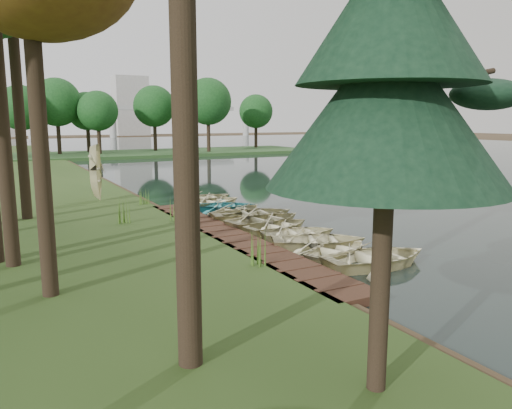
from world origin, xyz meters
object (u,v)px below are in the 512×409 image
rowboat_0 (377,255)px  rowboat_1 (339,248)px  stored_rowboat (99,195)px  boardwalk (231,239)px  pine_tree (390,56)px  rowboat_2 (319,239)px

rowboat_0 → rowboat_1: (-0.39, 1.51, -0.07)m
rowboat_1 → stored_rowboat: bearing=-0.6°
rowboat_0 → stored_rowboat: 17.49m
boardwalk → pine_tree: 13.04m
rowboat_2 → stored_rowboat: stored_rowboat is taller
rowboat_0 → stored_rowboat: bearing=23.3°
rowboat_1 → stored_rowboat: 15.93m
rowboat_0 → rowboat_1: rowboat_0 is taller
boardwalk → stored_rowboat: stored_rowboat is taller
rowboat_0 → rowboat_2: 2.86m
rowboat_2 → boardwalk: bearing=68.3°
rowboat_2 → stored_rowboat: 14.71m
rowboat_1 → stored_rowboat: (-5.31, 15.02, 0.26)m
boardwalk → stored_rowboat: 11.55m
pine_tree → rowboat_1: bearing=56.4°
rowboat_0 → rowboat_1: size_ratio=1.23×
rowboat_0 → rowboat_1: bearing=18.7°
stored_rowboat → rowboat_1: bearing=-139.6°
boardwalk → stored_rowboat: size_ratio=5.03×
pine_tree → boardwalk: bearing=77.0°
rowboat_0 → rowboat_1: 1.56m
pine_tree → stored_rowboat: bearing=90.7°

